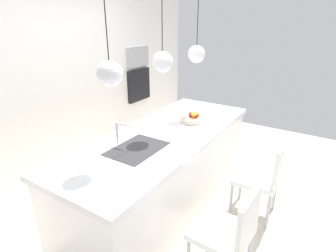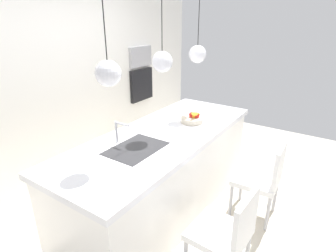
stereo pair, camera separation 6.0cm
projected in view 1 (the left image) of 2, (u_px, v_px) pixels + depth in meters
The scene contains 13 objects.
floor at pixel (163, 208), 3.25m from camera, with size 6.60×6.60×0.00m, color beige.
back_wall at pixel (58, 83), 3.60m from camera, with size 6.00×0.10×2.60m, color silver.
kitchen_island at pixel (163, 172), 3.07m from camera, with size 2.58×0.97×0.95m.
sink_basin at pixel (137, 149), 2.56m from camera, with size 0.56×0.40×0.02m, color #2D2D30.
faucet at pixel (119, 130), 2.61m from camera, with size 0.02×0.17×0.22m.
fruit_bowl at pixel (192, 118), 3.19m from camera, with size 0.26×0.26×0.16m.
microwave at pixel (137, 56), 4.75m from camera, with size 0.54×0.08×0.34m, color #9E9EA3.
oven at pixel (139, 85), 4.93m from camera, with size 0.56×0.08×0.56m, color black.
chair_near at pixel (229, 231), 2.18m from camera, with size 0.45×0.46×0.90m.
chair_middle at pixel (263, 176), 2.96m from camera, with size 0.45×0.47×0.90m.
pendant_light_left at pixel (110, 73), 2.07m from camera, with size 0.20×0.20×0.80m.
pendant_light_center at pixel (162, 62), 2.62m from camera, with size 0.20×0.20×0.80m.
pendant_light_right at pixel (196, 54), 3.18m from camera, with size 0.20×0.20×0.80m.
Camera 1 is at (-2.22, -1.48, 2.09)m, focal length 29.38 mm.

